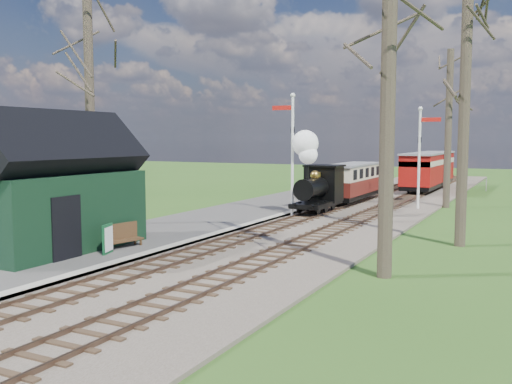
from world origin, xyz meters
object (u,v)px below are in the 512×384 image
Objects in this scene: semaphore_near at (291,146)px; locomotive at (316,178)px; bench at (122,236)px; red_carriage_a at (422,172)px; red_carriage_b at (435,168)px; station_shed at (55,189)px; semaphore_far at (421,150)px; person at (138,220)px; coach at (352,180)px; sign_board at (108,239)px.

semaphore_near reaches higher than locomotive.
bench is at bearing -101.99° from locomotive.
red_carriage_a is 1.00× the size of red_carriage_b.
station_shed reaches higher than locomotive.
semaphore_far is 6.42m from locomotive.
red_carriage_b reaches higher than person.
coach is 1.21× the size of red_carriage_b.
red_carriage_b is at bearing 90.00° from red_carriage_a.
semaphore_far reaches higher than locomotive.
bench is at bearing -175.08° from person.
station_shed is 12.58m from semaphore_near.
coach is 4.92× the size of person.
semaphore_near is at bearing -102.03° from red_carriage_a.
station_shed is 28.66m from red_carriage_a.
sign_board is at bearing -97.15° from semaphore_near.
coach reaches higher than sign_board.
bench is at bearing -101.11° from red_carriage_a.
red_carriage_a is 5.64× the size of sign_board.
red_carriage_b reaches higher than bench.
locomotive is 0.76× the size of red_carriage_a.
station_shed is 1.10× the size of semaphore_far.
sign_board is (-4.84, -27.55, -0.92)m from red_carriage_a.
person is (-5.80, -30.29, -0.72)m from red_carriage_b.
semaphore_far is at bearing 64.28° from station_shed.
coach is at bearing 77.63° from station_shed.
semaphore_near reaches higher than coach.
station_shed is 6.41× the size of sign_board.
station_shed is 3.49m from person.
bench is (-2.58, -12.16, -1.36)m from locomotive.
bench is (-2.59, -18.22, -0.84)m from coach.
red_carriage_b is at bearing 78.30° from station_shed.
bench is at bearing 107.49° from sign_board.
semaphore_near is at bearing -98.99° from red_carriage_b.
sign_board is 2.93m from person.
coach is 6.84× the size of sign_board.
semaphore_far is at bearing 45.58° from locomotive.
red_carriage_a is at bearing 80.03° from sign_board.
semaphore_near reaches higher than station_shed.
coach is (-4.37, 1.58, -1.92)m from semaphore_far.
red_carriage_a is (2.61, 14.28, -0.34)m from locomotive.
red_carriage_a is at bearing 77.97° from semaphore_near.
semaphore_far reaches higher than station_shed.
red_carriage_b reaches higher than sign_board.
semaphore_near reaches higher than sign_board.
station_shed reaches higher than sign_board.
semaphore_far reaches higher than coach.
semaphore_near reaches higher than red_carriage_a.
station_shed is 34.02m from red_carriage_b.
person reaches higher than sign_board.
sign_board is 0.65× the size of bench.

